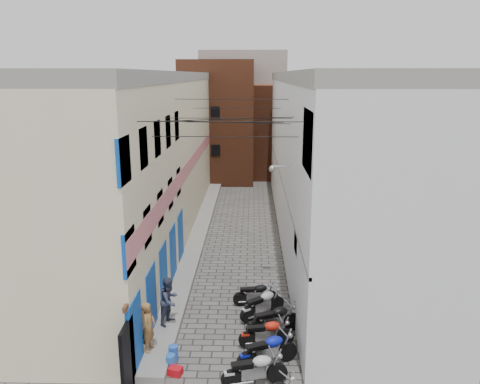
# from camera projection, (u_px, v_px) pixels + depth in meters

# --- Properties ---
(plinth) EXTENTS (0.90, 26.00, 0.25)m
(plinth) POSITION_uv_depth(u_px,v_px,m) (199.00, 234.00, 26.29)
(plinth) COLOR gray
(plinth) RESTS_ON ground
(building_left) EXTENTS (5.10, 27.00, 9.00)m
(building_left) POSITION_uv_depth(u_px,v_px,m) (143.00, 158.00, 25.26)
(building_left) COLOR beige
(building_left) RESTS_ON ground
(building_right) EXTENTS (5.94, 26.00, 9.00)m
(building_right) POSITION_uv_depth(u_px,v_px,m) (328.00, 158.00, 25.04)
(building_right) COLOR white
(building_right) RESTS_ON ground
(building_far_brick_left) EXTENTS (6.00, 6.00, 10.00)m
(building_far_brick_left) POSITION_uv_depth(u_px,v_px,m) (218.00, 121.00, 39.65)
(building_far_brick_left) COLOR brown
(building_far_brick_left) RESTS_ON ground
(building_far_brick_right) EXTENTS (5.00, 6.00, 8.00)m
(building_far_brick_right) POSITION_uv_depth(u_px,v_px,m) (276.00, 131.00, 41.70)
(building_far_brick_right) COLOR brown
(building_far_brick_right) RESTS_ON ground
(building_far_concrete) EXTENTS (8.00, 5.00, 11.00)m
(building_far_concrete) POSITION_uv_depth(u_px,v_px,m) (243.00, 110.00, 45.29)
(building_far_concrete) COLOR gray
(building_far_concrete) RESTS_ON ground
(far_shopfront) EXTENTS (2.00, 0.30, 2.40)m
(far_shopfront) POSITION_uv_depth(u_px,v_px,m) (241.00, 172.00, 37.81)
(far_shopfront) COLOR black
(far_shopfront) RESTS_ON ground
(overhead_wires) EXTENTS (5.80, 13.02, 1.32)m
(overhead_wires) POSITION_uv_depth(u_px,v_px,m) (230.00, 118.00, 19.34)
(overhead_wires) COLOR black
(overhead_wires) RESTS_ON ground
(motorcycle_b) EXTENTS (2.10, 1.12, 1.16)m
(motorcycle_b) POSITION_uv_depth(u_px,v_px,m) (255.00, 368.00, 13.54)
(motorcycle_b) COLOR #B6B5BB
(motorcycle_b) RESTS_ON ground
(motorcycle_c) EXTENTS (2.13, 1.41, 1.18)m
(motorcycle_c) POSITION_uv_depth(u_px,v_px,m) (268.00, 349.00, 14.48)
(motorcycle_c) COLOR #0C19B5
(motorcycle_c) RESTS_ON ground
(motorcycle_d) EXTENTS (1.95, 0.90, 1.08)m
(motorcycle_d) POSITION_uv_depth(u_px,v_px,m) (266.00, 332.00, 15.55)
(motorcycle_d) COLOR red
(motorcycle_d) RESTS_ON ground
(motorcycle_e) EXTENTS (2.16, 1.36, 1.19)m
(motorcycle_e) POSITION_uv_depth(u_px,v_px,m) (274.00, 318.00, 16.29)
(motorcycle_e) COLOR black
(motorcycle_e) RESTS_ON ground
(motorcycle_f) EXTENTS (1.98, 1.73, 1.17)m
(motorcycle_f) POSITION_uv_depth(u_px,v_px,m) (263.00, 303.00, 17.44)
(motorcycle_f) COLOR #BABAC0
(motorcycle_f) RESTS_ON ground
(motorcycle_g) EXTENTS (1.86, 0.78, 1.04)m
(motorcycle_g) POSITION_uv_depth(u_px,v_px,m) (256.00, 293.00, 18.36)
(motorcycle_g) COLOR black
(motorcycle_g) RESTS_ON ground
(person_a) EXTENTS (0.49, 0.66, 1.65)m
(person_a) POSITION_uv_depth(u_px,v_px,m) (149.00, 327.00, 14.84)
(person_a) COLOR olive
(person_a) RESTS_ON plinth
(person_b) EXTENTS (0.95, 1.03, 1.71)m
(person_b) POSITION_uv_depth(u_px,v_px,m) (170.00, 300.00, 16.50)
(person_b) COLOR #373C53
(person_b) RESTS_ON plinth
(water_jug_near) EXTENTS (0.31, 0.31, 0.47)m
(water_jug_near) POSITION_uv_depth(u_px,v_px,m) (171.00, 362.00, 14.44)
(water_jug_near) COLOR blue
(water_jug_near) RESTS_ON ground
(water_jug_far) EXTENTS (0.37, 0.37, 0.48)m
(water_jug_far) POSITION_uv_depth(u_px,v_px,m) (173.00, 353.00, 14.89)
(water_jug_far) COLOR blue
(water_jug_far) RESTS_ON ground
(red_crate) EXTENTS (0.47, 0.41, 0.25)m
(red_crate) POSITION_uv_depth(u_px,v_px,m) (175.00, 371.00, 14.16)
(red_crate) COLOR red
(red_crate) RESTS_ON ground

